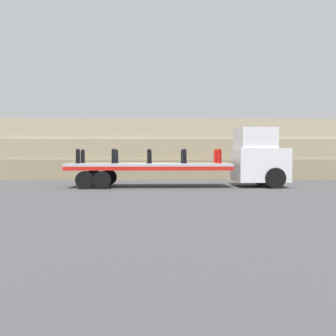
% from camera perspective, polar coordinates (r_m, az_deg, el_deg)
% --- Properties ---
extents(ground_plane, '(120.00, 120.00, 0.00)m').
position_cam_1_polar(ground_plane, '(17.74, -3.24, -3.28)').
color(ground_plane, '#474749').
extents(rock_cliff, '(60.00, 3.30, 4.34)m').
position_cam_1_polar(rock_cliff, '(24.47, -2.86, 3.22)').
color(rock_cliff, gray).
rests_on(rock_cliff, ground_plane).
extents(truck_cab, '(2.65, 2.57, 3.15)m').
position_cam_1_polar(truck_cab, '(18.52, 15.72, 1.65)').
color(truck_cab, silver).
rests_on(truck_cab, ground_plane).
extents(flatbed_trailer, '(8.59, 2.58, 1.28)m').
position_cam_1_polar(flatbed_trailer, '(17.70, -5.29, 0.02)').
color(flatbed_trailer, '#B2B2B7').
rests_on(flatbed_trailer, ground_plane).
extents(fire_hydrant_black_near_0, '(0.28, 0.48, 0.77)m').
position_cam_1_polar(fire_hydrant_black_near_0, '(17.60, -15.41, 1.99)').
color(fire_hydrant_black_near_0, black).
rests_on(fire_hydrant_black_near_0, flatbed_trailer).
extents(fire_hydrant_black_far_0, '(0.28, 0.48, 0.77)m').
position_cam_1_polar(fire_hydrant_black_far_0, '(18.67, -14.63, 1.98)').
color(fire_hydrant_black_far_0, black).
rests_on(fire_hydrant_black_far_0, flatbed_trailer).
extents(fire_hydrant_black_near_1, '(0.28, 0.48, 0.77)m').
position_cam_1_polar(fire_hydrant_black_near_1, '(17.26, -9.44, 2.03)').
color(fire_hydrant_black_near_1, black).
rests_on(fire_hydrant_black_near_1, flatbed_trailer).
extents(fire_hydrant_black_far_1, '(0.28, 0.48, 0.77)m').
position_cam_1_polar(fire_hydrant_black_far_1, '(18.35, -8.99, 2.03)').
color(fire_hydrant_black_far_1, black).
rests_on(fire_hydrant_black_far_1, flatbed_trailer).
extents(fire_hydrant_black_near_2, '(0.28, 0.48, 0.77)m').
position_cam_1_polar(fire_hydrant_black_near_2, '(17.12, -3.30, 2.06)').
color(fire_hydrant_black_near_2, black).
rests_on(fire_hydrant_black_near_2, flatbed_trailer).
extents(fire_hydrant_black_far_2, '(0.28, 0.48, 0.77)m').
position_cam_1_polar(fire_hydrant_black_far_2, '(18.21, -3.21, 2.05)').
color(fire_hydrant_black_far_2, black).
rests_on(fire_hydrant_black_far_2, flatbed_trailer).
extents(fire_hydrant_black_near_3, '(0.28, 0.48, 0.77)m').
position_cam_1_polar(fire_hydrant_black_near_3, '(17.17, 2.88, 2.06)').
color(fire_hydrant_black_near_3, black).
rests_on(fire_hydrant_black_near_3, flatbed_trailer).
extents(fire_hydrant_black_far_3, '(0.28, 0.48, 0.77)m').
position_cam_1_polar(fire_hydrant_black_far_3, '(18.26, 2.60, 2.05)').
color(fire_hydrant_black_far_3, black).
rests_on(fire_hydrant_black_far_3, flatbed_trailer).
extents(fire_hydrant_red_near_4, '(0.28, 0.48, 0.77)m').
position_cam_1_polar(fire_hydrant_red_near_4, '(17.42, 8.95, 2.03)').
color(fire_hydrant_red_near_4, red).
rests_on(fire_hydrant_red_near_4, flatbed_trailer).
extents(fire_hydrant_red_far_4, '(0.28, 0.48, 0.77)m').
position_cam_1_polar(fire_hydrant_red_far_4, '(18.49, 8.32, 2.03)').
color(fire_hydrant_red_far_4, red).
rests_on(fire_hydrant_red_far_4, flatbed_trailer).
extents(cargo_strap_rear, '(0.05, 2.68, 0.01)m').
position_cam_1_polar(cargo_strap_rear, '(17.67, -3.25, 3.37)').
color(cargo_strap_rear, yellow).
rests_on(cargo_strap_rear, fire_hydrant_black_near_2).
extents(cargo_strap_middle, '(0.05, 2.68, 0.01)m').
position_cam_1_polar(cargo_strap_middle, '(17.96, 8.63, 3.32)').
color(cargo_strap_middle, yellow).
rests_on(cargo_strap_middle, fire_hydrant_red_near_4).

